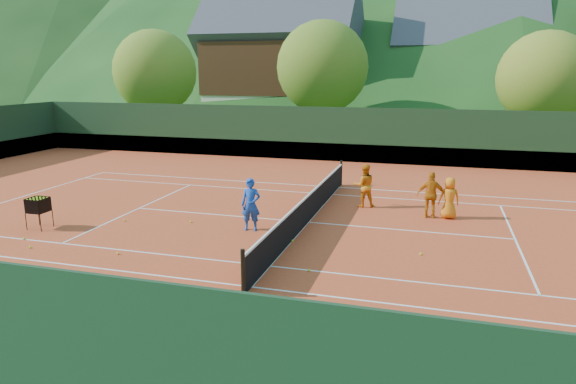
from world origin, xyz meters
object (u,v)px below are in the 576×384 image
(coach, at_px, (251,205))
(chalet_left, at_px, (282,63))
(student_c, at_px, (449,198))
(tennis_net, at_px, (308,208))
(ball_hopper, at_px, (38,206))
(student_a, at_px, (364,185))
(chalet_mid, at_px, (465,70))
(student_b, at_px, (431,195))

(coach, distance_m, chalet_left, 32.82)
(student_c, relative_size, chalet_left, 0.10)
(coach, xyz_separation_m, tennis_net, (1.52, 1.35, -0.34))
(coach, distance_m, ball_hopper, 6.79)
(student_c, bearing_deg, ball_hopper, 7.50)
(coach, height_order, ball_hopper, coach)
(student_c, bearing_deg, student_a, -27.95)
(tennis_net, distance_m, ball_hopper, 8.65)
(coach, bearing_deg, chalet_left, 96.32)
(student_a, relative_size, chalet_mid, 0.13)
(student_a, height_order, chalet_left, chalet_left)
(student_a, bearing_deg, student_b, 142.54)
(student_c, xyz_separation_m, chalet_left, (-14.48, 28.21, 4.91))
(tennis_net, height_order, ball_hopper, tennis_net)
(coach, xyz_separation_m, student_c, (6.01, 3.14, -0.12))
(coach, relative_size, chalet_mid, 0.13)
(ball_hopper, distance_m, chalet_mid, 39.86)
(tennis_net, bearing_deg, coach, -138.51)
(student_a, xyz_separation_m, chalet_left, (-11.49, 27.44, 4.82))
(student_c, xyz_separation_m, tennis_net, (-4.48, -1.79, -0.21))
(chalet_left, bearing_deg, student_b, -63.85)
(tennis_net, xyz_separation_m, ball_hopper, (-8.09, -3.04, 0.25))
(student_a, xyz_separation_m, ball_hopper, (-9.58, -5.61, -0.06))
(student_c, distance_m, chalet_mid, 32.52)
(student_b, relative_size, ball_hopper, 1.61)
(ball_hopper, relative_size, chalet_mid, 0.08)
(student_b, bearing_deg, chalet_left, -65.83)
(chalet_left, bearing_deg, student_c, -62.82)
(student_a, height_order, chalet_mid, chalet_mid)
(coach, height_order, student_a, coach)
(student_a, relative_size, student_c, 1.12)
(tennis_net, bearing_deg, ball_hopper, -159.41)
(coach, relative_size, student_b, 1.04)
(student_c, bearing_deg, chalet_mid, -106.23)
(student_b, relative_size, tennis_net, 0.13)
(coach, height_order, student_b, coach)
(ball_hopper, bearing_deg, chalet_mid, 69.17)
(student_b, distance_m, chalet_mid, 32.63)
(student_a, height_order, student_c, student_a)
(ball_hopper, bearing_deg, coach, 14.46)
(coach, xyz_separation_m, student_a, (3.01, 3.91, -0.03))
(student_b, bearing_deg, student_c, -173.52)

